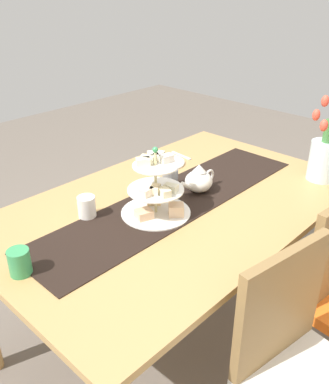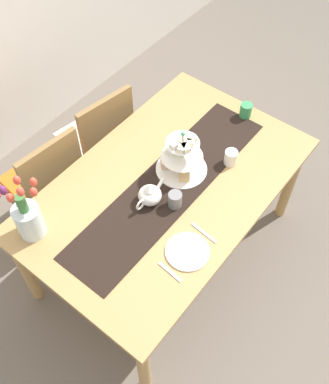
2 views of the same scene
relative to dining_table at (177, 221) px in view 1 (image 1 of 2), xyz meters
name	(u,v)px [view 1 (image 1 of 2)]	position (x,y,z in m)	size (l,w,h in m)	color
ground_plane	(175,327)	(0.00, 0.00, -0.67)	(8.00, 8.00, 0.00)	#6B6056
dining_table	(177,221)	(0.00, 0.00, 0.00)	(1.70, 1.06, 0.77)	tan
chair_right	(301,366)	(0.21, 0.76, -0.17)	(0.48, 0.48, 0.91)	olive
table_runner	(174,201)	(0.00, -0.02, 0.10)	(1.47, 0.35, 0.00)	black
tiered_cake_stand	(157,192)	(0.14, 0.00, 0.20)	(0.30, 0.30, 0.30)	beige
teapot	(199,180)	(-0.15, 0.00, 0.16)	(0.24, 0.13, 0.14)	white
tulip_vase	(325,154)	(-0.68, 0.36, 0.23)	(0.19, 0.18, 0.42)	silver
dinner_plate_left	(164,162)	(-0.28, -0.35, 0.10)	(0.23, 0.23, 0.01)	white
fork_left	(181,155)	(-0.43, -0.35, 0.10)	(0.02, 0.15, 0.01)	silver
knife_left	(144,171)	(-0.14, -0.35, 0.10)	(0.01, 0.17, 0.01)	silver
mug_grey	(170,178)	(-0.09, -0.12, 0.15)	(0.08, 0.08, 0.10)	slate
mug_white_text	(87,207)	(0.36, -0.19, 0.14)	(0.08, 0.08, 0.10)	white
mug_orange	(20,262)	(0.75, -0.05, 0.14)	(0.08, 0.08, 0.10)	#389356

